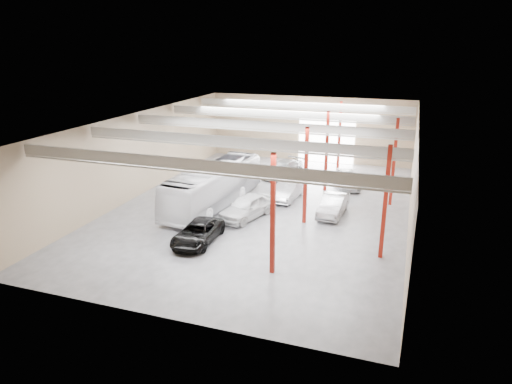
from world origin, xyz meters
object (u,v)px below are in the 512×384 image
Objects in this scene: car_row_a at (247,207)px; car_right_far at (347,179)px; coach_bus at (214,185)px; car_right_near at (333,205)px; car_row_c at (283,169)px; black_sedan at (198,233)px; car_row_b at (288,190)px.

car_row_a reaches higher than car_right_far.
coach_bus is at bearing 169.61° from car_row_a.
car_right_near is at bearing -108.50° from car_right_far.
car_right_far is (0.00, 7.32, 0.03)m from car_right_near.
car_row_c is at bearing 108.56° from car_row_a.
car_row_a is 1.09× the size of car_right_near.
car_row_c is at bearing 129.34° from car_right_near.
black_sedan is at bearing -130.17° from car_right_near.
car_right_near is 7.32m from car_right_far.
coach_bus is 9.47m from car_right_near.
coach_bus is 2.39× the size of car_row_a.
black_sedan is at bearing -69.53° from coach_bus.
car_right_near is at bearing -37.11° from car_row_c.
car_row_b is 0.89× the size of car_row_c.
car_row_a reaches higher than car_right_near.
car_row_a is 6.58m from car_right_near.
car_row_c is (1.12, 16.66, 0.09)m from black_sedan.
car_right_far is at bearing 93.25° from car_right_near.
car_row_a reaches higher than car_row_c.
black_sedan is 1.04× the size of car_right_near.
black_sedan is 10.92m from car_row_b.
car_row_a is 1.08× the size of car_right_far.
car_row_b is at bearing -149.33° from car_right_far.
car_row_b is (5.19, 3.47, -0.91)m from coach_bus.
car_row_b is 6.64m from car_row_c.
black_sedan is 16.70m from car_row_c.
coach_bus is 2.58× the size of car_right_far.
coach_bus is 2.58× the size of car_row_b.
black_sedan is at bearing -102.83° from car_row_b.
black_sedan is 10.91m from car_right_near.
car_right_far reaches higher than car_row_b.
car_right_near is at bearing 41.08° from car_row_a.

